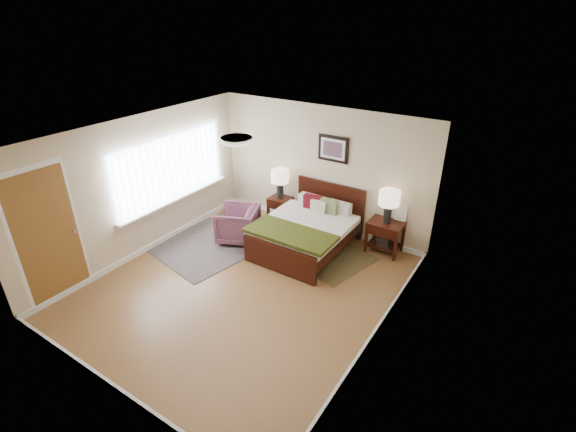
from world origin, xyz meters
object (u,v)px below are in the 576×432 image
(bed, at_px, (307,227))
(nightstand_left, at_px, (280,203))
(nightstand_right, at_px, (385,234))
(lamp_right, at_px, (389,200))
(armchair, at_px, (238,224))
(lamp_left, at_px, (280,178))
(rug_persian, at_px, (221,239))

(bed, distance_m, nightstand_left, 1.27)
(nightstand_left, height_order, nightstand_right, nightstand_right)
(nightstand_right, height_order, lamp_right, lamp_right)
(nightstand_left, xyz_separation_m, armchair, (-0.23, -1.11, -0.07))
(bed, height_order, armchair, bed)
(lamp_left, distance_m, rug_persian, 1.71)
(nightstand_left, xyz_separation_m, rug_persian, (-0.53, -1.29, -0.40))
(nightstand_right, height_order, armchair, armchair)
(bed, height_order, nightstand_right, bed)
(nightstand_right, height_order, lamp_left, lamp_left)
(lamp_right, bearing_deg, nightstand_left, -179.52)
(nightstand_right, xyz_separation_m, armchair, (-2.55, -1.12, -0.02))
(lamp_left, bearing_deg, nightstand_left, -90.00)
(lamp_right, height_order, armchair, lamp_right)
(nightstand_left, bearing_deg, bed, -32.39)
(nightstand_right, bearing_deg, lamp_right, 90.00)
(lamp_right, relative_size, rug_persian, 0.24)
(nightstand_right, relative_size, lamp_left, 1.01)
(nightstand_left, bearing_deg, nightstand_right, 0.17)
(lamp_right, bearing_deg, nightstand_right, -90.00)
(bed, height_order, nightstand_left, bed)
(bed, bearing_deg, armchair, -161.66)
(lamp_right, distance_m, rug_persian, 3.30)
(armchair, height_order, rug_persian, armchair)
(lamp_left, distance_m, armchair, 1.31)
(lamp_right, height_order, rug_persian, lamp_right)
(bed, xyz_separation_m, rug_persian, (-1.60, -0.61, -0.47))
(lamp_left, xyz_separation_m, lamp_right, (2.32, 0.00, 0.08))
(armchair, distance_m, rug_persian, 0.49)
(bed, bearing_deg, lamp_right, 29.22)
(armchair, bearing_deg, bed, 85.75)
(armchair, bearing_deg, nightstand_right, 91.07)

